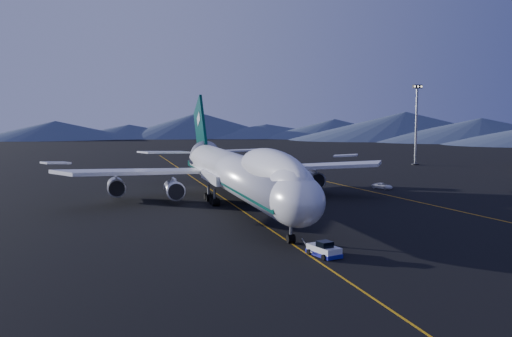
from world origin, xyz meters
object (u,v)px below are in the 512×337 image
object	(u,v)px
boeing_747	(237,173)
floodlight_mast	(416,124)
service_van	(382,186)
pushback_tug	(324,251)

from	to	relation	value
boeing_747	floodlight_mast	xyz separation A→B (m)	(67.61, 54.71, 5.94)
service_van	boeing_747	bearing A→B (deg)	175.24
floodlight_mast	service_van	bearing A→B (deg)	-128.68
pushback_tug	service_van	distance (m)	56.40
boeing_747	pushback_tug	xyz separation A→B (m)	(1.47, -33.37, -5.24)
boeing_747	service_van	world-z (taller)	boeing_747
pushback_tug	service_van	size ratio (longest dim) A/B	1.06
boeing_747	service_van	distance (m)	36.65
boeing_747	service_van	size ratio (longest dim) A/B	16.73
pushback_tug	service_van	bearing A→B (deg)	40.46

